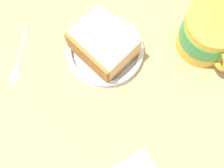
# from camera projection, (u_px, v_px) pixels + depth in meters

# --- Properties ---
(ground_plane) EXTENTS (1.35, 1.35, 0.02)m
(ground_plane) POSITION_uv_depth(u_px,v_px,m) (108.00, 77.00, 0.55)
(ground_plane) COLOR tan
(small_plate) EXTENTS (0.14, 0.14, 0.02)m
(small_plate) POSITION_uv_depth(u_px,v_px,m) (105.00, 50.00, 0.55)
(small_plate) COLOR white
(small_plate) RESTS_ON ground_plane
(cake_slice) EXTENTS (0.10, 0.11, 0.06)m
(cake_slice) POSITION_uv_depth(u_px,v_px,m) (104.00, 45.00, 0.52)
(cake_slice) COLOR #9E662D
(cake_slice) RESTS_ON small_plate
(tea_mug) EXTENTS (0.10, 0.12, 0.09)m
(tea_mug) POSITION_uv_depth(u_px,v_px,m) (209.00, 33.00, 0.52)
(tea_mug) COLOR gold
(tea_mug) RESTS_ON ground_plane
(teaspoon) EXTENTS (0.09, 0.09, 0.01)m
(teaspoon) POSITION_uv_depth(u_px,v_px,m) (16.00, 66.00, 0.54)
(teaspoon) COLOR silver
(teaspoon) RESTS_ON ground_plane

